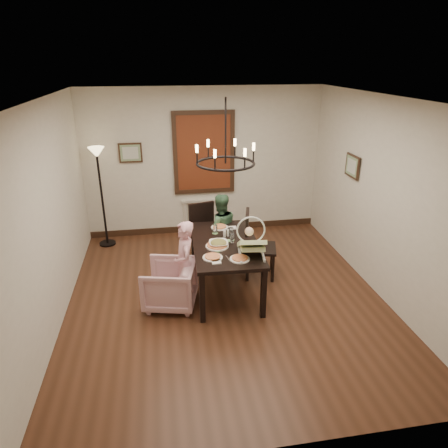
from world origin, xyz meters
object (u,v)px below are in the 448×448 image
object	(u,v)px
chair_far	(206,235)
armchair	(170,284)
drinking_glass	(232,239)
baby_bouncer	(251,242)
seated_man	(220,235)
elderly_woman	(185,271)
chair_right	(261,245)
dining_table	(225,248)
floor_lamp	(102,199)

from	to	relation	value
chair_far	armchair	xyz separation A→B (m)	(-0.67, -1.20, -0.19)
drinking_glass	baby_bouncer	bearing A→B (deg)	-65.75
armchair	seated_man	size ratio (longest dim) A/B	0.69
seated_man	baby_bouncer	size ratio (longest dim) A/B	1.81
armchair	seated_man	distance (m)	1.44
armchair	elderly_woman	bearing A→B (deg)	103.33
chair_right	baby_bouncer	world-z (taller)	baby_bouncer
drinking_glass	seated_man	bearing A→B (deg)	92.90
chair_right	armchair	world-z (taller)	chair_right
dining_table	drinking_glass	bearing A→B (deg)	-7.46
chair_far	dining_table	bearing A→B (deg)	-94.82
elderly_woman	dining_table	bearing A→B (deg)	111.31
dining_table	floor_lamp	world-z (taller)	floor_lamp
chair_right	elderly_woman	bearing A→B (deg)	129.83
chair_right	chair_far	bearing A→B (deg)	66.73
chair_far	seated_man	distance (m)	0.24
chair_right	baby_bouncer	xyz separation A→B (m)	(-0.33, -0.75, 0.42)
armchair	baby_bouncer	size ratio (longest dim) A/B	1.26
chair_far	chair_right	bearing A→B (deg)	-52.51
dining_table	armchair	size ratio (longest dim) A/B	2.38
seated_man	floor_lamp	xyz separation A→B (m)	(-1.98, 1.08, 0.39)
dining_table	seated_man	bearing A→B (deg)	88.45
chair_right	elderly_woman	size ratio (longest dim) A/B	1.05
elderly_woman	baby_bouncer	bearing A→B (deg)	77.48
seated_man	floor_lamp	size ratio (longest dim) A/B	0.57
dining_table	baby_bouncer	bearing A→B (deg)	-54.68
drinking_glass	elderly_woman	bearing A→B (deg)	-159.92
elderly_woman	drinking_glass	size ratio (longest dim) A/B	8.24
dining_table	drinking_glass	xyz separation A→B (m)	(0.10, -0.02, 0.15)
chair_right	elderly_woman	xyz separation A→B (m)	(-1.23, -0.60, -0.03)
chair_far	baby_bouncer	distance (m)	1.49
seated_man	drinking_glass	distance (m)	0.92
armchair	elderly_woman	size ratio (longest dim) A/B	0.69
dining_table	floor_lamp	xyz separation A→B (m)	(-1.93, 1.93, 0.21)
armchair	elderly_woman	world-z (taller)	elderly_woman
chair_far	floor_lamp	world-z (taller)	floor_lamp
elderly_woman	drinking_glass	world-z (taller)	elderly_woman
dining_table	seated_man	distance (m)	0.86
chair_right	armchair	size ratio (longest dim) A/B	1.53
elderly_woman	chair_far	bearing A→B (deg)	156.72
dining_table	seated_man	size ratio (longest dim) A/B	1.65
chair_far	armchair	bearing A→B (deg)	-134.44
seated_man	dining_table	bearing A→B (deg)	81.05
baby_bouncer	drinking_glass	bearing A→B (deg)	121.51
chair_far	elderly_woman	bearing A→B (deg)	-125.76
elderly_woman	drinking_glass	xyz separation A→B (m)	(0.71, 0.26, 0.32)
dining_table	elderly_woman	distance (m)	0.70
dining_table	drinking_glass	distance (m)	0.18
elderly_woman	baby_bouncer	distance (m)	1.01
chair_far	armchair	world-z (taller)	chair_far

